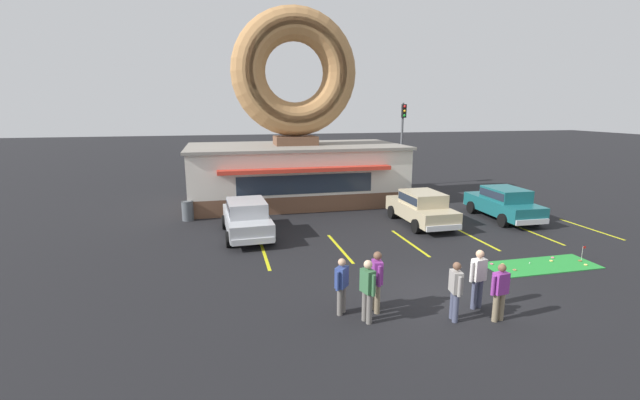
# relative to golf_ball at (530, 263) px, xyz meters

# --- Properties ---
(ground_plane) EXTENTS (160.00, 160.00, 0.00)m
(ground_plane) POSITION_rel_golf_ball_xyz_m (-4.34, -1.69, -0.05)
(ground_plane) COLOR black
(donut_shop_building) EXTENTS (12.30, 6.75, 10.96)m
(donut_shop_building) POSITION_rel_golf_ball_xyz_m (-6.25, 12.25, 3.69)
(donut_shop_building) COLOR brown
(donut_shop_building) RESTS_ON ground
(putting_mat) EXTENTS (3.95, 1.48, 0.03)m
(putting_mat) POSITION_rel_golf_ball_xyz_m (0.32, -0.22, -0.04)
(putting_mat) COLOR green
(putting_mat) RESTS_ON ground
(mini_donut_near_left) EXTENTS (0.13, 0.13, 0.04)m
(mini_donut_near_left) POSITION_rel_golf_ball_xyz_m (1.82, -0.60, -0.00)
(mini_donut_near_left) COLOR #E5C666
(mini_donut_near_left) RESTS_ON putting_mat
(mini_donut_near_right) EXTENTS (0.13, 0.13, 0.04)m
(mini_donut_near_right) POSITION_rel_golf_ball_xyz_m (0.92, 0.02, -0.00)
(mini_donut_near_right) COLOR #E5C666
(mini_donut_near_right) RESTS_ON putting_mat
(mini_donut_mid_left) EXTENTS (0.13, 0.13, 0.04)m
(mini_donut_mid_left) POSITION_rel_golf_ball_xyz_m (1.95, -0.21, -0.00)
(mini_donut_mid_left) COLOR brown
(mini_donut_mid_left) RESTS_ON putting_mat
(mini_donut_mid_centre) EXTENTS (0.13, 0.13, 0.04)m
(mini_donut_mid_centre) POSITION_rel_golf_ball_xyz_m (-1.37, 0.24, -0.00)
(mini_donut_mid_centre) COLOR #D8667F
(mini_donut_mid_centre) RESTS_ON putting_mat
(mini_donut_mid_right) EXTENTS (0.13, 0.13, 0.04)m
(mini_donut_mid_right) POSITION_rel_golf_ball_xyz_m (-1.42, -0.35, -0.00)
(mini_donut_mid_right) COLOR #D8667F
(mini_donut_mid_right) RESTS_ON putting_mat
(mini_donut_far_left) EXTENTS (0.13, 0.13, 0.04)m
(mini_donut_far_left) POSITION_rel_golf_ball_xyz_m (-1.36, -0.65, -0.00)
(mini_donut_far_left) COLOR #D8667F
(mini_donut_far_left) RESTS_ON putting_mat
(mini_donut_far_centre) EXTENTS (0.13, 0.13, 0.04)m
(mini_donut_far_centre) POSITION_rel_golf_ball_xyz_m (1.23, 0.30, -0.00)
(mini_donut_far_centre) COLOR #D8667F
(mini_donut_far_centre) RESTS_ON putting_mat
(mini_donut_far_right) EXTENTS (0.13, 0.13, 0.04)m
(mini_donut_far_right) POSITION_rel_golf_ball_xyz_m (-1.01, 0.12, -0.00)
(mini_donut_far_right) COLOR #E5C666
(mini_donut_far_right) RESTS_ON putting_mat
(mini_donut_extra) EXTENTS (0.13, 0.13, 0.04)m
(mini_donut_extra) POSITION_rel_golf_ball_xyz_m (-0.95, -0.44, -0.00)
(mini_donut_extra) COLOR #A5724C
(mini_donut_extra) RESTS_ON putting_mat
(golf_ball) EXTENTS (0.04, 0.04, 0.04)m
(golf_ball) POSITION_rel_golf_ball_xyz_m (0.00, 0.00, 0.00)
(golf_ball) COLOR white
(golf_ball) RESTS_ON putting_mat
(putting_flag_pin) EXTENTS (0.13, 0.01, 0.55)m
(putting_flag_pin) POSITION_rel_golf_ball_xyz_m (2.08, -0.17, 0.39)
(putting_flag_pin) COLOR silver
(putting_flag_pin) RESTS_ON putting_mat
(car_silver) EXTENTS (2.12, 4.63, 1.60)m
(car_silver) POSITION_rel_golf_ball_xyz_m (-9.57, 5.81, 0.82)
(car_silver) COLOR #B2B5BA
(car_silver) RESTS_ON ground
(car_champagne) EXTENTS (1.99, 4.57, 1.60)m
(car_champagne) POSITION_rel_golf_ball_xyz_m (-1.36, 5.82, 0.82)
(car_champagne) COLOR #BCAD89
(car_champagne) RESTS_ON ground
(car_teal) EXTENTS (2.08, 4.61, 1.60)m
(car_teal) POSITION_rel_golf_ball_xyz_m (3.09, 5.79, 0.82)
(car_teal) COLOR #196066
(car_teal) RESTS_ON ground
(pedestrian_blue_sweater_man) EXTENTS (0.28, 0.59, 1.73)m
(pedestrian_blue_sweater_man) POSITION_rel_golf_ball_xyz_m (-6.62, -2.14, 0.91)
(pedestrian_blue_sweater_man) COLOR #7F7056
(pedestrian_blue_sweater_man) RESTS_ON ground
(pedestrian_hooded_kid) EXTENTS (0.59, 0.31, 1.69)m
(pedestrian_hooded_kid) POSITION_rel_golf_ball_xyz_m (-3.83, -2.58, 0.89)
(pedestrian_hooded_kid) COLOR #474C66
(pedestrian_hooded_kid) RESTS_ON ground
(pedestrian_leather_jacket_man) EXTENTS (0.30, 0.59, 1.61)m
(pedestrian_leather_jacket_man) POSITION_rel_golf_ball_xyz_m (-4.81, -3.07, 0.84)
(pedestrian_leather_jacket_man) COLOR #474C66
(pedestrian_leather_jacket_man) RESTS_ON ground
(pedestrian_clipboard_woman) EXTENTS (0.34, 0.57, 1.70)m
(pedestrian_clipboard_woman) POSITION_rel_golf_ball_xyz_m (-7.06, -2.63, 0.89)
(pedestrian_clipboard_woman) COLOR slate
(pedestrian_clipboard_woman) RESTS_ON ground
(pedestrian_beanie_man) EXTENTS (0.43, 0.46, 1.57)m
(pedestrian_beanie_man) POSITION_rel_golf_ball_xyz_m (-7.57, -2.02, 0.81)
(pedestrian_beanie_man) COLOR slate
(pedestrian_beanie_man) RESTS_ON ground
(pedestrian_crossing_woman) EXTENTS (0.59, 0.30, 1.57)m
(pedestrian_crossing_woman) POSITION_rel_golf_ball_xyz_m (-3.69, -3.35, 0.81)
(pedestrian_crossing_woman) COLOR #7F7056
(pedestrian_crossing_woman) RESTS_ON ground
(trash_bin) EXTENTS (0.57, 0.57, 0.97)m
(trash_bin) POSITION_rel_golf_ball_xyz_m (-12.25, 9.17, 0.45)
(trash_bin) COLOR #51565B
(trash_bin) RESTS_ON ground
(traffic_light_pole) EXTENTS (0.28, 0.47, 5.80)m
(traffic_light_pole) POSITION_rel_golf_ball_xyz_m (1.82, 15.43, 3.66)
(traffic_light_pole) COLOR #595B60
(traffic_light_pole) RESTS_ON ground
(parking_stripe_far_left) EXTENTS (0.12, 3.60, 0.01)m
(parking_stripe_far_left) POSITION_rel_golf_ball_xyz_m (-9.10, 3.31, -0.05)
(parking_stripe_far_left) COLOR yellow
(parking_stripe_far_left) RESTS_ON ground
(parking_stripe_left) EXTENTS (0.12, 3.60, 0.01)m
(parking_stripe_left) POSITION_rel_golf_ball_xyz_m (-6.10, 3.31, -0.05)
(parking_stripe_left) COLOR yellow
(parking_stripe_left) RESTS_ON ground
(parking_stripe_mid_left) EXTENTS (0.12, 3.60, 0.01)m
(parking_stripe_mid_left) POSITION_rel_golf_ball_xyz_m (-3.10, 3.31, -0.05)
(parking_stripe_mid_left) COLOR yellow
(parking_stripe_mid_left) RESTS_ON ground
(parking_stripe_centre) EXTENTS (0.12, 3.60, 0.01)m
(parking_stripe_centre) POSITION_rel_golf_ball_xyz_m (-0.10, 3.31, -0.05)
(parking_stripe_centre) COLOR yellow
(parking_stripe_centre) RESTS_ON ground
(parking_stripe_mid_right) EXTENTS (0.12, 3.60, 0.01)m
(parking_stripe_mid_right) POSITION_rel_golf_ball_xyz_m (2.90, 3.31, -0.05)
(parking_stripe_mid_right) COLOR yellow
(parking_stripe_mid_right) RESTS_ON ground
(parking_stripe_right) EXTENTS (0.12, 3.60, 0.01)m
(parking_stripe_right) POSITION_rel_golf_ball_xyz_m (5.90, 3.31, -0.05)
(parking_stripe_right) COLOR yellow
(parking_stripe_right) RESTS_ON ground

